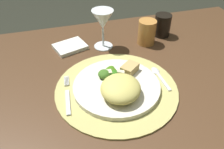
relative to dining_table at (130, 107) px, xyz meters
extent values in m
cube|color=#4E331F|center=(0.00, 0.00, 0.11)|extent=(1.29, 0.88, 0.03)
cylinder|color=#4C351E|center=(0.57, 0.37, -0.26)|extent=(0.06, 0.06, 0.73)
cylinder|color=tan|center=(-0.06, -0.03, 0.13)|extent=(0.38, 0.38, 0.01)
cylinder|color=silver|center=(-0.06, -0.03, 0.14)|extent=(0.27, 0.27, 0.01)
ellipsoid|color=#D5C764|center=(-0.06, -0.07, 0.17)|extent=(0.15, 0.16, 0.05)
ellipsoid|color=#3C6A14|center=(-0.06, 0.04, 0.15)|extent=(0.03, 0.04, 0.01)
ellipsoid|color=#3B7113|center=(-0.06, 0.04, 0.15)|extent=(0.06, 0.06, 0.01)
ellipsoid|color=#2B6615|center=(-0.05, 0.01, 0.15)|extent=(0.04, 0.05, 0.02)
ellipsoid|color=#3C6A20|center=(-0.09, 0.02, 0.16)|extent=(0.05, 0.05, 0.02)
cube|color=beige|center=(-0.07, 0.02, 0.16)|extent=(0.03, 0.02, 0.00)
cube|color=beige|center=(-0.04, 0.01, 0.17)|extent=(0.03, 0.03, 0.01)
cube|color=tan|center=(0.00, 0.02, 0.16)|extent=(0.07, 0.07, 0.03)
cube|color=silver|center=(-0.21, -0.05, 0.13)|extent=(0.02, 0.10, 0.00)
cube|color=silver|center=(-0.21, 0.05, 0.13)|extent=(0.01, 0.05, 0.00)
cube|color=silver|center=(-0.20, 0.05, 0.13)|extent=(0.01, 0.05, 0.00)
cube|color=silver|center=(-0.20, 0.05, 0.13)|extent=(0.01, 0.05, 0.00)
cube|color=silver|center=(-0.20, 0.05, 0.13)|extent=(0.01, 0.05, 0.00)
cube|color=silver|center=(0.09, -0.04, 0.13)|extent=(0.01, 0.09, 0.00)
ellipsoid|color=silver|center=(0.09, 0.02, 0.13)|extent=(0.02, 0.04, 0.01)
cube|color=white|center=(-0.16, 0.25, 0.13)|extent=(0.14, 0.12, 0.01)
cylinder|color=silver|center=(-0.04, 0.23, 0.13)|extent=(0.07, 0.07, 0.00)
cylinder|color=silver|center=(-0.04, 0.23, 0.16)|extent=(0.01, 0.01, 0.07)
cone|color=silver|center=(-0.04, 0.23, 0.24)|extent=(0.08, 0.08, 0.07)
cylinder|color=#C6833E|center=(0.13, 0.21, 0.17)|extent=(0.07, 0.07, 0.10)
cylinder|color=black|center=(0.22, 0.25, 0.17)|extent=(0.07, 0.07, 0.09)
camera|label=1|loc=(-0.22, -0.53, 0.61)|focal=37.10mm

